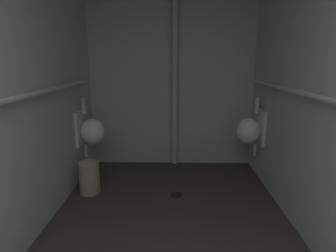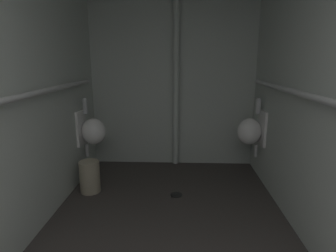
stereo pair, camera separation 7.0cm
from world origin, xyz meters
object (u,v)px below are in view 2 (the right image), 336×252
Objects in this scene: urinal_left_mid at (92,131)px; waste_bin at (90,177)px; urinal_right_mid at (251,131)px; floor_drain at (176,195)px; standpipe_back_wall at (176,74)px.

waste_bin is at bearing -80.00° from urinal_left_mid.
urinal_right_mid reaches higher than floor_drain.
standpipe_back_wall reaches higher than floor_drain.
standpipe_back_wall reaches higher than urinal_right_mid.
floor_drain is (0.03, -0.96, -1.32)m from standpipe_back_wall.
standpipe_back_wall is at bearing 91.57° from floor_drain.
urinal_left_mid is at bearing -153.84° from standpipe_back_wall.
standpipe_back_wall is 6.99× the size of waste_bin.
floor_drain is (1.08, -0.45, -0.63)m from urinal_left_mid.
urinal_left_mid is 1.33m from floor_drain.
standpipe_back_wall is at bearing 42.97° from waste_bin.
urinal_right_mid is 1.26m from standpipe_back_wall.
standpipe_back_wall is at bearing 26.16° from urinal_left_mid.
floor_drain is at bearing -2.84° from waste_bin.
urinal_left_mid is at bearing 157.45° from floor_drain.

